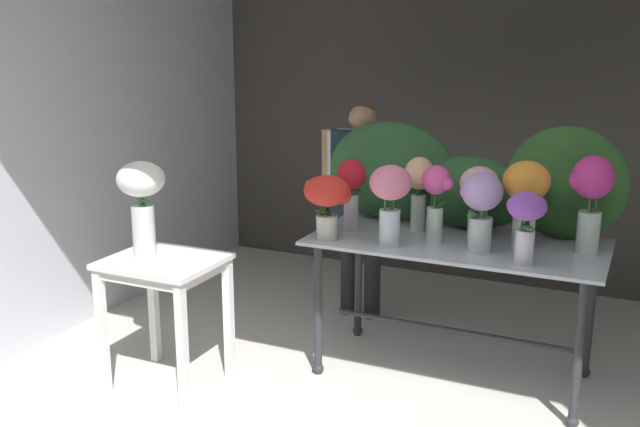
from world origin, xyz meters
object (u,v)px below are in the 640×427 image
Objects in this scene: side_table_white at (164,279)px; vase_peach_roses at (419,185)px; vase_blush_carnations at (480,193)px; vase_sunset_dahlias at (526,193)px; vase_magenta_lilies at (591,194)px; vase_fuchsia_freesia at (436,197)px; vase_rosy_tulips at (391,196)px; vase_scarlet_anemones at (328,198)px; vase_crimson_snapdragons at (352,187)px; florist at (361,187)px; vase_lilac_stock at (481,205)px; vase_white_roses_tall at (141,196)px; display_table_glass at (456,264)px; vase_violet_ranunculus at (526,219)px.

side_table_white is 1.71× the size of vase_peach_roses.
vase_sunset_dahlias is at bearing -22.94° from vase_blush_carnations.
vase_magenta_lilies reaches higher than vase_fuchsia_freesia.
vase_rosy_tulips is 0.39m from vase_scarlet_anemones.
vase_magenta_lilies is 1.19× the size of vase_peach_roses.
vase_rosy_tulips reaches higher than vase_crimson_snapdragons.
florist reaches higher than side_table_white.
vase_blush_carnations is (-0.07, 0.29, 0.01)m from vase_lilac_stock.
vase_sunset_dahlias is (0.29, -0.12, 0.05)m from vase_blush_carnations.
vase_lilac_stock is at bearing -75.75° from vase_blush_carnations.
florist is 1.10m from vase_fuchsia_freesia.
vase_scarlet_anemones is (-0.05, -0.26, -0.02)m from vase_crimson_snapdragons.
vase_scarlet_anemones is 1.08m from vase_white_roses_tall.
vase_scarlet_anemones is at bearing -161.17° from vase_fuchsia_freesia.
vase_lilac_stock is at bearing -45.68° from display_table_glass.
side_table_white is at bearing -156.15° from vase_sunset_dahlias.
vase_blush_carnations is at bearing 10.97° from vase_crimson_snapdragons.
side_table_white is 1.83× the size of vase_blush_carnations.
florist is 1.37m from vase_lilac_stock.
vase_rosy_tulips is 0.85× the size of vase_white_roses_tall.
side_table_white is at bearing -0.35° from vase_white_roses_tall.
display_table_glass is at bearing 29.18° from side_table_white.
vase_scarlet_anemones is at bearing 34.53° from side_table_white.
vase_lilac_stock is 0.28m from vase_sunset_dahlias.
vase_white_roses_tall is (-0.13, 0.00, 0.48)m from side_table_white.
vase_lilac_stock is 0.30m from vase_blush_carnations.
florist reaches higher than display_table_glass.
vase_fuchsia_freesia reaches higher than display_table_glass.
vase_magenta_lilies is at bearing 4.64° from display_table_glass.
vase_rosy_tulips is at bearing -139.61° from display_table_glass.
vase_white_roses_tall reaches higher than vase_crimson_snapdragons.
vase_rosy_tulips is at bearing -35.72° from vase_crimson_snapdragons.
vase_violet_ranunculus reaches higher than side_table_white.
display_table_glass is at bearing -23.32° from vase_peach_roses.
vase_rosy_tulips is at bearing -159.08° from vase_sunset_dahlias.
vase_scarlet_anemones is at bearing -79.85° from florist.
vase_white_roses_tall is at bearing -151.12° from vase_blush_carnations.
vase_crimson_snapdragons is at bearing -176.28° from vase_magenta_lilies.
vase_peach_roses reaches higher than vase_violet_ranunculus.
vase_sunset_dahlias reaches higher than vase_blush_carnations.
display_table_glass is 1.15m from florist.
vase_peach_roses is 1.66m from vase_white_roses_tall.
vase_crimson_snapdragons reaches higher than vase_violet_ranunculus.
florist reaches higher than vase_magenta_lilies.
vase_violet_ranunculus is at bearing -21.05° from vase_fuchsia_freesia.
vase_crimson_snapdragons is at bearing -177.27° from display_table_glass.
vase_sunset_dahlias is at bearing 23.85° from side_table_white.
vase_magenta_lilies is 1.00m from vase_peach_roses.
vase_violet_ranunculus is 1.02× the size of vase_scarlet_anemones.
vase_violet_ranunculus is (0.34, -0.41, -0.03)m from vase_blush_carnations.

